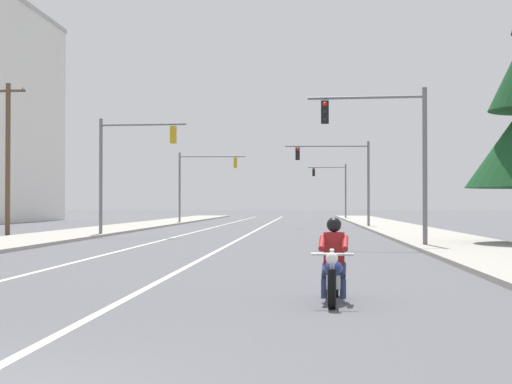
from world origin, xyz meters
TOP-DOWN VIEW (x-y plane):
  - lane_stripe_center at (-0.03, 45.00)m, footprint 0.16×100.00m
  - lane_stripe_left at (-3.52, 45.00)m, footprint 0.16×100.00m
  - sidewalk_kerb_right at (9.38, 40.00)m, footprint 4.40×110.00m
  - sidewalk_kerb_left at (-9.38, 40.00)m, footprint 4.40×110.00m
  - motorcycle_with_rider at (3.65, 6.92)m, footprint 0.70×2.19m
  - traffic_signal_near_right at (6.46, 23.12)m, footprint 4.60×0.44m
  - traffic_signal_near_left at (-6.28, 32.48)m, footprint 4.68×0.48m
  - traffic_signal_mid_right at (5.88, 47.58)m, footprint 6.06×0.69m
  - traffic_signal_mid_left at (-6.13, 58.55)m, footprint 5.82×0.61m
  - traffic_signal_far_right at (6.46, 78.28)m, footprint 4.31×0.37m
  - utility_pole_left_near at (-12.78, 32.93)m, footprint 1.87×0.26m

SIDE VIEW (x-z plane):
  - lane_stripe_center at x=-0.03m, z-range 0.00..0.01m
  - lane_stripe_left at x=-3.52m, z-range 0.00..0.01m
  - sidewalk_kerb_right at x=9.38m, z-range 0.00..0.14m
  - sidewalk_kerb_left at x=-9.38m, z-range 0.00..0.14m
  - motorcycle_with_rider at x=3.65m, z-range -0.14..1.32m
  - traffic_signal_far_right at x=6.46m, z-range 0.96..7.16m
  - traffic_signal_near_right at x=6.46m, z-range 0.98..7.18m
  - traffic_signal_near_left at x=-6.28m, z-range 0.99..7.19m
  - traffic_signal_mid_left at x=-6.13m, z-range 1.06..7.26m
  - traffic_signal_mid_right at x=5.88m, z-range 1.07..7.27m
  - utility_pole_left_near at x=-12.78m, z-range 0.18..8.36m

